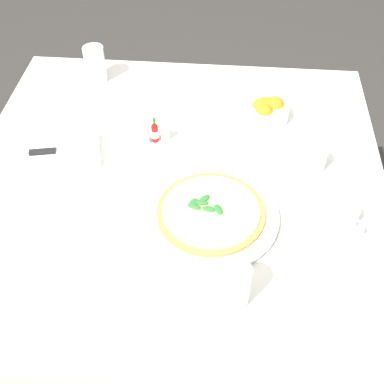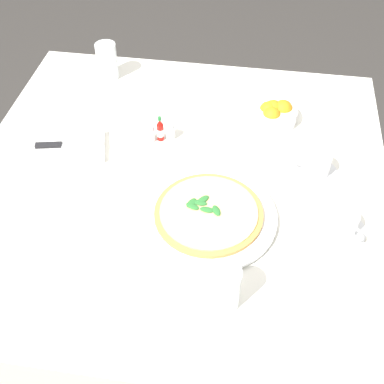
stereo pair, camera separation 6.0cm
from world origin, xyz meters
name	(u,v)px [view 1 (the left image)]	position (x,y,z in m)	size (l,w,h in m)	color
ground_plane	(180,314)	(0.00, 0.00, 0.00)	(8.00, 8.00, 0.00)	#33302D
dining_table	(176,208)	(0.00, 0.00, 0.60)	(1.15, 1.15, 0.73)	white
pizza_plate	(211,215)	(0.11, -0.14, 0.74)	(0.34, 0.34, 0.02)	white
pizza	(211,212)	(0.11, -0.14, 0.75)	(0.27, 0.27, 0.02)	#C68E47
coffee_cup_right_edge	(312,160)	(0.37, 0.07, 0.76)	(0.13, 0.13, 0.07)	white
coffee_cup_left_edge	(342,216)	(0.43, -0.12, 0.76)	(0.13, 0.13, 0.06)	white
water_glass_near_left	(96,67)	(-0.31, 0.45, 0.78)	(0.07, 0.07, 0.12)	white
water_glass_far_right	(235,287)	(0.17, -0.37, 0.78)	(0.07, 0.07, 0.12)	white
napkin_folded	(61,154)	(-0.33, 0.06, 0.74)	(0.25, 0.18, 0.02)	white
dinner_knife	(61,150)	(-0.33, 0.06, 0.75)	(0.19, 0.06, 0.01)	silver
citrus_bowl	(265,110)	(0.25, 0.29, 0.76)	(0.15, 0.15, 0.07)	white
hot_sauce_bottle	(155,132)	(-0.07, 0.15, 0.76)	(0.02, 0.02, 0.08)	#B7140F
salt_shaker	(165,133)	(-0.05, 0.16, 0.75)	(0.03, 0.03, 0.06)	white
pepper_shaker	(145,136)	(-0.10, 0.14, 0.75)	(0.03, 0.03, 0.06)	white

